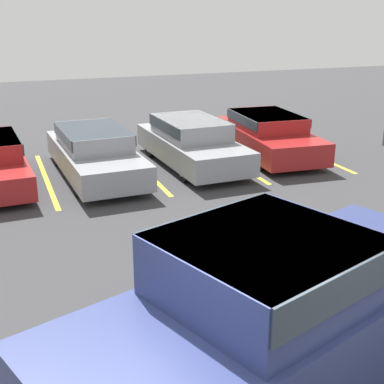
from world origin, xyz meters
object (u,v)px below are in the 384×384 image
(pickup_truck, at_px, (281,310))
(parked_sedan_d, at_px, (267,133))
(parked_sedan_b, at_px, (95,151))
(parked_sedan_c, at_px, (191,141))

(pickup_truck, height_order, parked_sedan_d, pickup_truck)
(parked_sedan_b, relative_size, parked_sedan_c, 1.05)
(parked_sedan_c, bearing_deg, pickup_truck, -16.54)
(pickup_truck, xyz_separation_m, parked_sedan_c, (2.30, 9.01, -0.26))
(parked_sedan_d, bearing_deg, pickup_truck, -23.65)
(parked_sedan_b, relative_size, parked_sedan_d, 1.05)
(parked_sedan_c, relative_size, parked_sedan_d, 1.00)
(pickup_truck, bearing_deg, parked_sedan_d, 43.01)
(pickup_truck, height_order, parked_sedan_b, pickup_truck)
(parked_sedan_b, bearing_deg, parked_sedan_c, 89.03)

